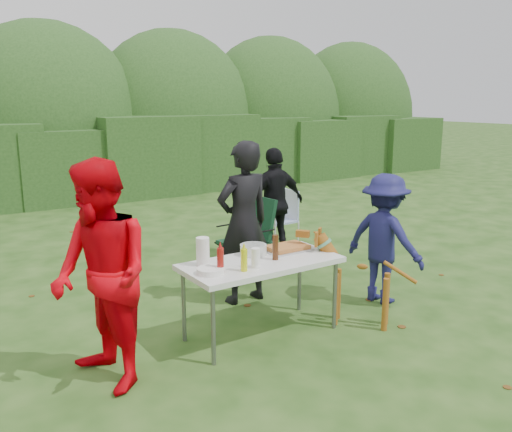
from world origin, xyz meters
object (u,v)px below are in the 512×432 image
dog (362,281)px  camping_chair (245,238)px  lawn_chair (278,218)px  mustard_bottle (244,260)px  ketchup_bottle (220,260)px  paper_towel_roll (203,251)px  person_black_puffy (275,203)px  person_cook (244,223)px  folding_table (261,266)px  child (384,239)px  beer_bottle (275,247)px  person_red_jacket (101,276)px

dog → camping_chair: (-0.16, 1.90, 0.05)m
camping_chair → lawn_chair: camping_chair is taller
mustard_bottle → ketchup_bottle: 0.21m
paper_towel_roll → mustard_bottle: bearing=-57.3°
person_black_puffy → lawn_chair: size_ratio=1.79×
person_cook → lawn_chair: bearing=-136.7°
folding_table → child: bearing=-0.6°
beer_bottle → paper_towel_roll: paper_towel_roll is taller
person_black_puffy → camping_chair: (-0.82, -0.51, -0.27)m
camping_chair → mustard_bottle: size_ratio=5.05×
dog → beer_bottle: (-0.84, 0.31, 0.40)m
person_red_jacket → mustard_bottle: (1.24, -0.08, -0.06)m
person_cook → mustard_bottle: person_cook is taller
person_black_puffy → child: person_black_puffy is taller
person_cook → child: (1.28, -0.86, -0.18)m
folding_table → child: (1.62, -0.02, 0.03)m
person_black_puffy → camping_chair: bearing=33.6°
person_cook → person_red_jacket: size_ratio=0.99×
child → dog: bearing=105.1°
child → mustard_bottle: 1.93m
person_red_jacket → dog: bearing=75.8°
folding_table → dog: (0.96, -0.35, -0.23)m
person_cook → paper_towel_roll: bearing=36.1°
mustard_bottle → ketchup_bottle: size_ratio=0.91×
dog → paper_towel_roll: bearing=30.7°
person_red_jacket → person_black_puffy: (3.16, 2.14, -0.12)m
person_black_puffy → ketchup_bottle: size_ratio=7.08×
camping_chair → beer_bottle: (-0.68, -1.59, 0.35)m
child → ketchup_bottle: size_ratio=6.52×
folding_table → ketchup_bottle: ketchup_bottle is taller
person_red_jacket → beer_bottle: size_ratio=7.51×
child → dog: (-0.66, -0.34, -0.26)m
person_red_jacket → beer_bottle: bearing=83.4°
person_black_puffy → person_cook: bearing=45.1°
folding_table → child: 1.62m
lawn_chair → paper_towel_roll: (-2.50, -2.30, 0.43)m
dog → paper_towel_roll: paper_towel_roll is taller
paper_towel_roll → beer_bottle: bearing=-18.9°
folding_table → ketchup_bottle: (-0.49, -0.08, 0.16)m
child → paper_towel_roll: (-2.14, 0.20, 0.15)m
person_black_puffy → beer_bottle: 2.58m
person_black_puffy → camping_chair: person_black_puffy is taller
person_red_jacket → ketchup_bottle: 1.05m
ketchup_bottle → paper_towel_roll: bearing=97.0°
child → camping_chair: size_ratio=1.42×
camping_chair → paper_towel_roll: 1.94m
dog → beer_bottle: size_ratio=4.03×
folding_table → person_black_puffy: person_black_puffy is taller
person_red_jacket → ketchup_bottle: size_ratio=8.20×
person_cook → lawn_chair: 2.36m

